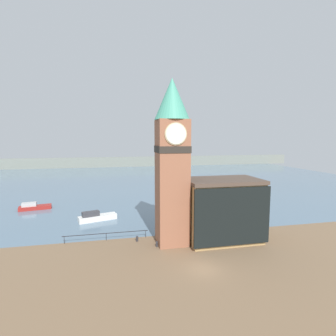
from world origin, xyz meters
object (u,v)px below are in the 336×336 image
(pier_building, at_px, (223,210))
(mooring_bollard_near, at_px, (157,244))
(boat_near, at_px, (96,217))
(boat_far, at_px, (34,207))
(clock_tower, at_px, (172,158))
(mooring_bollard_far, at_px, (137,238))

(pier_building, distance_m, mooring_bollard_near, 10.52)
(boat_near, height_order, boat_far, boat_near)
(clock_tower, bearing_deg, pier_building, -4.69)
(mooring_bollard_far, bearing_deg, boat_near, 119.48)
(clock_tower, height_order, boat_near, clock_tower)
(boat_far, bearing_deg, clock_tower, -54.30)
(boat_near, distance_m, mooring_bollard_far, 12.67)
(boat_near, xyz_separation_m, boat_far, (-13.04, 10.41, -0.11))
(boat_near, relative_size, mooring_bollard_near, 9.03)
(boat_near, bearing_deg, mooring_bollard_near, -74.46)
(pier_building, bearing_deg, clock_tower, 175.31)
(clock_tower, xyz_separation_m, boat_near, (-11.02, 12.49, -11.35))
(mooring_bollard_near, height_order, mooring_bollard_far, mooring_bollard_far)
(boat_near, distance_m, mooring_bollard_near, 16.03)
(clock_tower, height_order, mooring_bollard_near, clock_tower)
(boat_near, height_order, mooring_bollard_far, boat_near)
(mooring_bollard_near, distance_m, mooring_bollard_far, 3.46)
(clock_tower, distance_m, mooring_bollard_far, 12.61)
(boat_near, distance_m, boat_far, 16.69)
(mooring_bollard_far, bearing_deg, mooring_bollard_near, -45.04)
(clock_tower, bearing_deg, boat_far, 136.41)
(pier_building, height_order, boat_far, pier_building)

